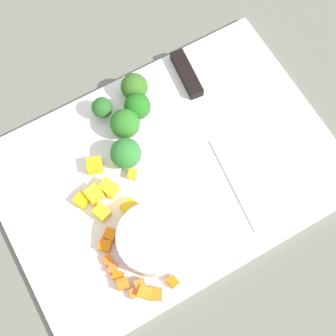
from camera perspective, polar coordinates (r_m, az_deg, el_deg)
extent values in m
plane|color=slate|center=(0.72, 0.00, -0.60)|extent=(4.00, 4.00, 0.00)
cube|color=white|center=(0.71, 0.00, -0.44)|extent=(0.47, 0.33, 0.01)
cylinder|color=white|center=(0.66, -1.76, -8.11)|extent=(0.09, 0.09, 0.04)
cube|color=silver|center=(0.71, 8.13, -1.53)|extent=(0.04, 0.15, 0.00)
cube|color=black|center=(0.77, 2.11, 10.55)|extent=(0.03, 0.08, 0.02)
cube|color=orange|center=(0.67, -3.11, -13.08)|extent=(0.02, 0.02, 0.01)
cube|color=orange|center=(0.67, -5.67, -11.99)|extent=(0.02, 0.02, 0.01)
cube|color=orange|center=(0.68, -6.50, -7.48)|extent=(0.02, 0.02, 0.01)
cube|color=orange|center=(0.68, -7.08, -8.68)|extent=(0.02, 0.02, 0.01)
cube|color=orange|center=(0.68, -6.75, -10.32)|extent=(0.01, 0.01, 0.01)
cube|color=orange|center=(0.67, 0.58, -12.70)|extent=(0.01, 0.02, 0.01)
cube|color=orange|center=(0.66, -1.37, -14.05)|extent=(0.02, 0.02, 0.01)
cube|color=orange|center=(0.67, -5.07, -12.89)|extent=(0.02, 0.02, 0.01)
cube|color=orange|center=(0.67, -6.23, -11.19)|extent=(0.02, 0.02, 0.01)
cube|color=orange|center=(0.67, -3.86, -13.95)|extent=(0.01, 0.01, 0.01)
cube|color=orange|center=(0.66, -2.59, -13.86)|extent=(0.02, 0.02, 0.02)
cube|color=yellow|center=(0.69, -7.43, -5.02)|extent=(0.02, 0.02, 0.02)
cube|color=yellow|center=(0.70, -9.67, -3.58)|extent=(0.02, 0.02, 0.01)
cube|color=yellow|center=(0.69, -4.37, -4.39)|extent=(0.02, 0.02, 0.02)
cube|color=yellow|center=(0.69, -6.67, -2.30)|extent=(0.03, 0.03, 0.02)
cube|color=yellow|center=(0.69, -8.31, -3.01)|extent=(0.02, 0.02, 0.02)
cube|color=yellow|center=(0.71, -8.24, 0.27)|extent=(0.03, 0.03, 0.02)
cube|color=yellow|center=(0.70, -4.01, -0.73)|extent=(0.02, 0.02, 0.01)
cylinder|color=#8EB268|center=(0.73, -4.76, 4.40)|extent=(0.01, 0.01, 0.01)
sphere|color=#2D7523|center=(0.71, -4.88, 5.01)|extent=(0.04, 0.04, 0.04)
cylinder|color=#92BB5D|center=(0.71, -4.68, 1.11)|extent=(0.02, 0.02, 0.01)
sphere|color=#2E7A30|center=(0.69, -4.79, 1.66)|extent=(0.04, 0.04, 0.04)
cylinder|color=#85B25B|center=(0.76, -3.75, 8.54)|extent=(0.01, 0.01, 0.01)
sphere|color=#386D22|center=(0.74, -3.82, 9.12)|extent=(0.04, 0.04, 0.04)
cylinder|color=#8FBE6A|center=(0.74, -7.30, 6.24)|extent=(0.01, 0.01, 0.01)
sphere|color=#296625|center=(0.73, -7.44, 6.77)|extent=(0.03, 0.03, 0.03)
cylinder|color=#90AE59|center=(0.74, -3.40, 6.39)|extent=(0.01, 0.01, 0.01)
sphere|color=#226F1C|center=(0.72, -3.47, 6.98)|extent=(0.04, 0.04, 0.04)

